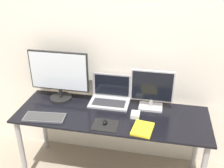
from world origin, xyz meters
TOP-DOWN VIEW (x-y plane):
  - wall_back at (0.00, 0.66)m, footprint 7.00×0.05m
  - desk at (0.00, 0.30)m, footprint 1.74×0.59m
  - monitor_left at (-0.55, 0.47)m, footprint 0.58×0.21m
  - monitor_right at (0.34, 0.47)m, footprint 0.39×0.15m
  - laptop at (-0.06, 0.52)m, footprint 0.38×0.25m
  - keyboard at (-0.57, 0.11)m, footprint 0.38×0.19m
  - mousepad at (-0.02, 0.11)m, footprint 0.22×0.17m
  - mouse at (-0.02, 0.13)m, footprint 0.04×0.06m
  - book at (0.30, 0.11)m, footprint 0.19×0.23m
  - power_brick at (0.22, 0.30)m, footprint 0.08×0.10m

SIDE VIEW (x-z plane):
  - desk at x=0.00m, z-range 0.26..0.97m
  - mousepad at x=-0.02m, z-range 0.71..0.72m
  - keyboard at x=-0.57m, z-range 0.71..0.73m
  - book at x=0.30m, z-range 0.71..0.73m
  - power_brick at x=0.22m, z-range 0.71..0.75m
  - mouse at x=-0.02m, z-range 0.72..0.75m
  - laptop at x=-0.06m, z-range 0.65..0.90m
  - monitor_right at x=0.34m, z-range 0.71..1.09m
  - monitor_left at x=-0.55m, z-range 0.73..1.22m
  - wall_back at x=0.00m, z-range 0.00..2.50m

